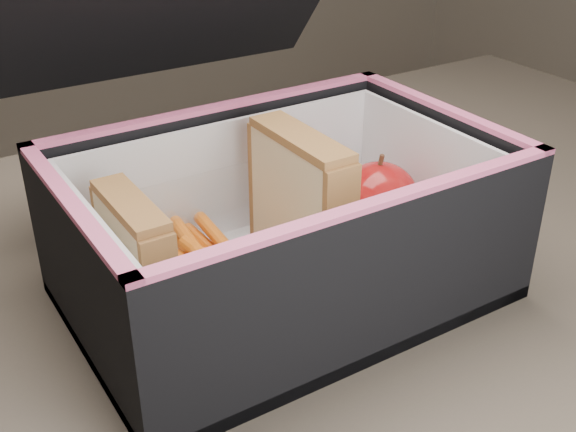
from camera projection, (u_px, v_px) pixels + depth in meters
name	position (u px, v px, depth m)	size (l,w,h in m)	color
kitchen_table	(334.00, 350.00, 0.67)	(1.20, 0.80, 0.75)	brown
lunch_bag	(280.00, 213.00, 0.56)	(0.33, 0.36, 0.29)	black
plastic_tub	(224.00, 253.00, 0.55)	(0.18, 0.13, 0.07)	white
sandwich_left	(136.00, 262.00, 0.51)	(0.02, 0.09, 0.10)	beige
sandwich_right	(300.00, 203.00, 0.57)	(0.03, 0.11, 0.12)	beige
carrot_sticks	(213.00, 264.00, 0.57)	(0.06, 0.13, 0.03)	#D36216
paper_napkin	(371.00, 232.00, 0.64)	(0.07, 0.08, 0.01)	white
red_apple	(378.00, 198.00, 0.62)	(0.07, 0.07, 0.07)	#8B0309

